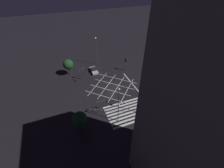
{
  "coord_description": "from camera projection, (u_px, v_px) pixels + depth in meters",
  "views": [
    {
      "loc": [
        -12.17,
        -30.48,
        26.23
      ],
      "look_at": [
        0.0,
        0.0,
        1.08
      ],
      "focal_mm": 24.0,
      "sensor_mm": 36.0,
      "label": 1
    }
  ],
  "objects": [
    {
      "name": "traffic_light_ne_cross",
      "position": [
        126.0,
        63.0,
        47.21
      ],
      "size": [
        0.36,
        0.39,
        3.98
      ],
      "rotation": [
        0.0,
        0.0,
        -1.57
      ],
      "color": "#424244",
      "rests_on": "ground_plane"
    },
    {
      "name": "street_lamp_west",
      "position": [
        119.0,
        102.0,
        29.21
      ],
      "size": [
        0.41,
        0.41,
        9.11
      ],
      "color": "#424244",
      "rests_on": "ground_plane"
    },
    {
      "name": "street_lamp_far",
      "position": [
        96.0,
        46.0,
        48.31
      ],
      "size": [
        0.52,
        0.52,
        9.48
      ],
      "color": "#424244",
      "rests_on": "ground_plane"
    },
    {
      "name": "waiting_car",
      "position": [
        94.0,
        70.0,
        47.92
      ],
      "size": [
        1.88,
        4.38,
        1.25
      ],
      "rotation": [
        0.0,
        0.0,
        -1.57
      ],
      "color": "#B7BABC",
      "rests_on": "ground_plane"
    },
    {
      "name": "road_markings",
      "position": [
        124.0,
        103.0,
        36.98
      ],
      "size": [
        14.87,
        20.67,
        0.01
      ],
      "color": "silver",
      "rests_on": "ground_plane"
    },
    {
      "name": "traffic_light_nw_main",
      "position": [
        84.0,
        71.0,
        43.76
      ],
      "size": [
        2.45,
        0.36,
        3.66
      ],
      "color": "#424244",
      "rests_on": "ground_plane"
    },
    {
      "name": "traffic_light_nw_cross",
      "position": [
        82.0,
        73.0,
        42.3
      ],
      "size": [
        0.36,
        2.41,
        4.08
      ],
      "rotation": [
        0.0,
        0.0,
        -1.57
      ],
      "color": "#424244",
      "rests_on": "ground_plane"
    },
    {
      "name": "street_tree_far",
      "position": [
        68.0,
        64.0,
        44.9
      ],
      "size": [
        3.08,
        3.08,
        5.14
      ],
      "color": "#38281C",
      "rests_on": "ground_plane"
    },
    {
      "name": "street_lamp_east",
      "position": [
        146.0,
        91.0,
        30.39
      ],
      "size": [
        0.57,
        0.57,
        8.95
      ],
      "color": "#424244",
      "rests_on": "ground_plane"
    },
    {
      "name": "pedestrian_railing",
      "position": [
        112.0,
        110.0,
        34.28
      ],
      "size": [
        9.97,
        4.01,
        1.05
      ],
      "rotation": [
        0.0,
        0.0,
        -0.38
      ],
      "color": "gray",
      "rests_on": "ground_plane"
    },
    {
      "name": "street_tree_near",
      "position": [
        80.0,
        119.0,
        28.77
      ],
      "size": [
        2.88,
        2.88,
        4.86
      ],
      "color": "#38281C",
      "rests_on": "ground_plane"
    },
    {
      "name": "traffic_light_sw_main",
      "position": [
        103.0,
        103.0,
        33.22
      ],
      "size": [
        2.63,
        0.36,
        3.55
      ],
      "color": "#424244",
      "rests_on": "ground_plane"
    },
    {
      "name": "traffic_light_ne_main",
      "position": [
        125.0,
        62.0,
        47.31
      ],
      "size": [
        0.39,
        0.36,
        4.24
      ],
      "rotation": [
        0.0,
        0.0,
        3.14
      ],
      "color": "#424244",
      "rests_on": "ground_plane"
    },
    {
      "name": "ground_plane",
      "position": [
        112.0,
        87.0,
        42.0
      ],
      "size": [
        200.0,
        200.0,
        0.0
      ],
      "primitive_type": "plane",
      "color": "black"
    }
  ]
}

